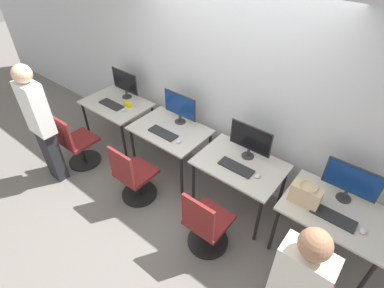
{
  "coord_description": "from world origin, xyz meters",
  "views": [
    {
      "loc": [
        1.75,
        -2.04,
        3.11
      ],
      "look_at": [
        0.0,
        0.14,
        0.88
      ],
      "focal_mm": 28.0,
      "sensor_mm": 36.0,
      "label": 1
    }
  ],
  "objects_px": {
    "mouse_left": "(179,141)",
    "mouse_far_right": "(363,231)",
    "office_chair_far_left": "(77,145)",
    "person_far_left": "(40,122)",
    "keyboard_far_left": "(111,104)",
    "keyboard_right": "(236,167)",
    "monitor_left": "(180,107)",
    "handbag": "(306,195)",
    "mouse_far_left": "(124,110)",
    "office_chair_right": "(206,226)",
    "keyboard_far_right": "(333,217)",
    "keyboard_left": "(163,133)",
    "office_chair_left": "(134,178)",
    "mouse_right": "(258,176)",
    "monitor_far_left": "(125,83)",
    "monitor_far_right": "(351,181)",
    "monitor_right": "(250,140)"
  },
  "relations": [
    {
      "from": "mouse_far_left",
      "to": "monitor_left",
      "type": "distance_m",
      "value": 0.92
    },
    {
      "from": "monitor_left",
      "to": "monitor_right",
      "type": "distance_m",
      "value": 1.12
    },
    {
      "from": "keyboard_far_left",
      "to": "office_chair_left",
      "type": "xyz_separation_m",
      "value": [
        1.12,
        -0.63,
        -0.39
      ]
    },
    {
      "from": "office_chair_left",
      "to": "office_chair_right",
      "type": "height_order",
      "value": "same"
    },
    {
      "from": "monitor_right",
      "to": "mouse_far_right",
      "type": "height_order",
      "value": "monitor_right"
    },
    {
      "from": "monitor_far_left",
      "to": "person_far_left",
      "type": "relative_size",
      "value": 0.31
    },
    {
      "from": "handbag",
      "to": "monitor_left",
      "type": "bearing_deg",
      "value": 170.43
    },
    {
      "from": "keyboard_far_left",
      "to": "keyboard_right",
      "type": "distance_m",
      "value": 2.24
    },
    {
      "from": "mouse_right",
      "to": "monitor_right",
      "type": "bearing_deg",
      "value": 137.99
    },
    {
      "from": "office_chair_right",
      "to": "handbag",
      "type": "height_order",
      "value": "handbag"
    },
    {
      "from": "office_chair_left",
      "to": "office_chair_right",
      "type": "xyz_separation_m",
      "value": [
        1.17,
        -0.01,
        0.0
      ]
    },
    {
      "from": "office_chair_far_left",
      "to": "mouse_right",
      "type": "bearing_deg",
      "value": 15.5
    },
    {
      "from": "person_far_left",
      "to": "office_chair_right",
      "type": "xyz_separation_m",
      "value": [
        2.35,
        0.41,
        -0.6
      ]
    },
    {
      "from": "keyboard_left",
      "to": "office_chair_left",
      "type": "distance_m",
      "value": 0.7
    },
    {
      "from": "office_chair_far_left",
      "to": "keyboard_right",
      "type": "distance_m",
      "value": 2.41
    },
    {
      "from": "monitor_far_left",
      "to": "handbag",
      "type": "bearing_deg",
      "value": -6.23
    },
    {
      "from": "mouse_left",
      "to": "monitor_far_right",
      "type": "relative_size",
      "value": 0.17
    },
    {
      "from": "monitor_left",
      "to": "keyboard_far_right",
      "type": "height_order",
      "value": "monitor_left"
    },
    {
      "from": "mouse_far_left",
      "to": "office_chair_right",
      "type": "distance_m",
      "value": 2.15
    },
    {
      "from": "mouse_far_left",
      "to": "keyboard_far_right",
      "type": "relative_size",
      "value": 0.21
    },
    {
      "from": "keyboard_far_left",
      "to": "monitor_right",
      "type": "relative_size",
      "value": 0.79
    },
    {
      "from": "mouse_left",
      "to": "keyboard_far_right",
      "type": "relative_size",
      "value": 0.21
    },
    {
      "from": "person_far_left",
      "to": "handbag",
      "type": "bearing_deg",
      "value": 18.4
    },
    {
      "from": "keyboard_left",
      "to": "keyboard_far_right",
      "type": "bearing_deg",
      "value": 0.65
    },
    {
      "from": "person_far_left",
      "to": "mouse_right",
      "type": "bearing_deg",
      "value": 22.65
    },
    {
      "from": "monitor_far_left",
      "to": "person_far_left",
      "type": "distance_m",
      "value": 1.37
    },
    {
      "from": "office_chair_left",
      "to": "keyboard_far_right",
      "type": "relative_size",
      "value": 2.09
    },
    {
      "from": "keyboard_far_left",
      "to": "handbag",
      "type": "xyz_separation_m",
      "value": [
        3.05,
        -0.02,
        0.11
      ]
    },
    {
      "from": "person_far_left",
      "to": "monitor_right",
      "type": "xyz_separation_m",
      "value": [
        2.3,
        1.31,
        0.03
      ]
    },
    {
      "from": "mouse_right",
      "to": "keyboard_far_right",
      "type": "distance_m",
      "value": 0.85
    },
    {
      "from": "keyboard_far_left",
      "to": "keyboard_far_right",
      "type": "xyz_separation_m",
      "value": [
        3.35,
        -0.02,
        0.0
      ]
    },
    {
      "from": "office_chair_far_left",
      "to": "monitor_left",
      "type": "relative_size",
      "value": 1.66
    },
    {
      "from": "monitor_far_left",
      "to": "keyboard_far_left",
      "type": "distance_m",
      "value": 0.4
    },
    {
      "from": "person_far_left",
      "to": "monitor_far_left",
      "type": "bearing_deg",
      "value": 87.3
    },
    {
      "from": "mouse_far_left",
      "to": "keyboard_right",
      "type": "xyz_separation_m",
      "value": [
        1.96,
        -0.01,
        -0.01
      ]
    },
    {
      "from": "mouse_left",
      "to": "mouse_far_right",
      "type": "xyz_separation_m",
      "value": [
        2.22,
        0.04,
        0.0
      ]
    },
    {
      "from": "keyboard_left",
      "to": "handbag",
      "type": "height_order",
      "value": "handbag"
    },
    {
      "from": "mouse_left",
      "to": "keyboard_far_left",
      "type": "bearing_deg",
      "value": 177.74
    },
    {
      "from": "office_chair_far_left",
      "to": "mouse_left",
      "type": "height_order",
      "value": "office_chair_far_left"
    },
    {
      "from": "monitor_right",
      "to": "keyboard_right",
      "type": "xyz_separation_m",
      "value": [
        0.0,
        -0.27,
        -0.24
      ]
    },
    {
      "from": "office_chair_far_left",
      "to": "person_far_left",
      "type": "height_order",
      "value": "person_far_left"
    },
    {
      "from": "monitor_far_right",
      "to": "monitor_far_left",
      "type": "bearing_deg",
      "value": 179.65
    },
    {
      "from": "office_chair_right",
      "to": "monitor_far_right",
      "type": "bearing_deg",
      "value": 41.49
    },
    {
      "from": "office_chair_left",
      "to": "keyboard_far_right",
      "type": "bearing_deg",
      "value": 15.32
    },
    {
      "from": "keyboard_right",
      "to": "mouse_right",
      "type": "bearing_deg",
      "value": 5.54
    },
    {
      "from": "office_chair_right",
      "to": "keyboard_far_right",
      "type": "relative_size",
      "value": 2.09
    },
    {
      "from": "keyboard_far_left",
      "to": "mouse_left",
      "type": "xyz_separation_m",
      "value": [
        1.41,
        -0.06,
        0.01
      ]
    },
    {
      "from": "keyboard_far_left",
      "to": "mouse_far_right",
      "type": "height_order",
      "value": "mouse_far_right"
    },
    {
      "from": "monitor_far_right",
      "to": "keyboard_far_right",
      "type": "bearing_deg",
      "value": -90.0
    },
    {
      "from": "monitor_left",
      "to": "mouse_left",
      "type": "xyz_separation_m",
      "value": [
        0.29,
        -0.36,
        -0.24
      ]
    }
  ]
}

